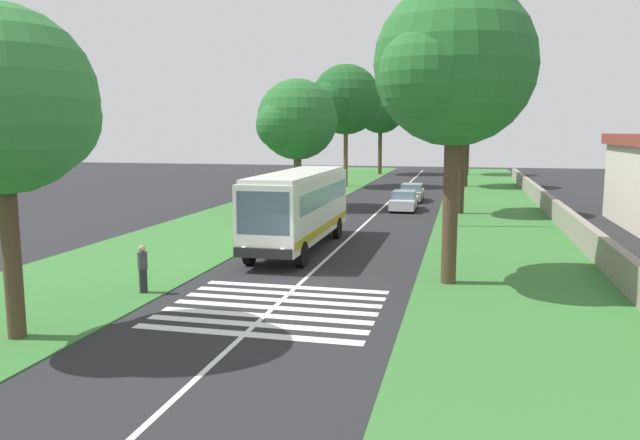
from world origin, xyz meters
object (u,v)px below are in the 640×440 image
Objects in this scene: coach_bus at (299,205)px; roadside_tree_left_0 at (2,106)px; roadside_tree_right_1 at (452,71)px; roadside_tree_right_0 at (466,112)px; roadside_tree_right_2 at (461,99)px; trailing_car_0 at (404,201)px; roadside_tree_left_2 at (379,110)px; utility_pole at (456,158)px; roadside_tree_right_3 at (468,118)px; roadside_tree_left_3 at (296,122)px; pedestrian at (143,268)px; trailing_car_1 at (412,193)px; roadside_tree_left_1 at (344,101)px.

roadside_tree_left_0 is at bearing 163.32° from coach_bus.
roadside_tree_right_1 is (9.11, -11.37, 1.50)m from roadside_tree_left_0.
roadside_tree_right_2 is at bearing 179.05° from roadside_tree_right_0.
roadside_tree_left_2 reaches higher than trailing_car_0.
utility_pole is at bearing -152.92° from trailing_car_0.
roadside_tree_right_1 is 1.03× the size of roadside_tree_right_3.
roadside_tree_left_2 is 59.33m from roadside_tree_right_1.
trailing_car_0 is 0.40× the size of roadside_tree_right_1.
roadside_tree_left_2 is 37.83m from roadside_tree_left_3.
pedestrian is at bearing -12.45° from roadside_tree_left_0.
roadside_tree_left_2 is 1.06× the size of roadside_tree_right_0.
roadside_tree_left_3 is 0.84× the size of roadside_tree_right_0.
roadside_tree_right_1 reaches higher than roadside_tree_right_2.
trailing_car_0 is 6.14m from trailing_car_1.
coach_bus is 11.57m from utility_pole.
trailing_car_1 is 16.56m from roadside_tree_right_0.
roadside_tree_left_1 is 1.17× the size of roadside_tree_right_3.
coach_bus is 55.64m from roadside_tree_right_3.
trailing_car_0 is at bearing 74.62° from roadside_tree_right_2.
roadside_tree_left_1 is 27.98m from utility_pole.
roadside_tree_right_2 reaches higher than trailing_car_0.
trailing_car_0 is 0.48× the size of roadside_tree_left_0.
roadside_tree_right_2 is at bearing -23.29° from pedestrian.
roadside_tree_left_1 is (11.78, 7.97, 8.00)m from trailing_car_1.
utility_pole is 21.13m from pedestrian.
utility_pole is at bearing -0.20° from roadside_tree_right_1.
trailing_car_0 is 0.41× the size of roadside_tree_right_3.
roadside_tree_left_1 reaches higher than roadside_tree_left_2.
trailing_car_0 is 0.55× the size of utility_pole.
roadside_tree_left_0 is at bearing -179.74° from roadside_tree_left_3.
roadside_tree_right_3 reaches higher than coach_bus.
roadside_tree_right_0 is 41.74m from roadside_tree_right_1.
roadside_tree_left_1 is at bearing 149.33° from roadside_tree_right_3.
utility_pole is at bearing -155.19° from roadside_tree_left_1.
roadside_tree_left_2 is at bearing 15.67° from roadside_tree_right_2.
trailing_car_0 is 26.17m from pedestrian.
roadside_tree_left_0 is 7.40m from pedestrian.
roadside_tree_left_2 is 11.57m from roadside_tree_right_3.
roadside_tree_right_2 is (-7.17, -3.73, 7.13)m from trailing_car_1.
roadside_tree_left_2 is (53.26, 3.47, 6.28)m from coach_bus.
roadside_tree_right_3 is at bearing -30.67° from roadside_tree_left_1.
roadside_tree_right_1 is (-20.62, -11.50, 1.45)m from roadside_tree_left_3.
pedestrian is (-9.28, 3.17, -1.24)m from coach_bus.
roadside_tree_left_0 is 0.83× the size of roadside_tree_right_2.
roadside_tree_right_1 is at bearing -67.94° from pedestrian.
roadside_tree_left_0 is at bearing 166.83° from roadside_tree_right_0.
trailing_car_1 is 0.46× the size of roadside_tree_left_3.
roadside_tree_left_2 is 1.26× the size of roadside_tree_left_3.
roadside_tree_left_1 reaches higher than roadside_tree_left_3.
roadside_tree_right_2 reaches higher than coach_bus.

